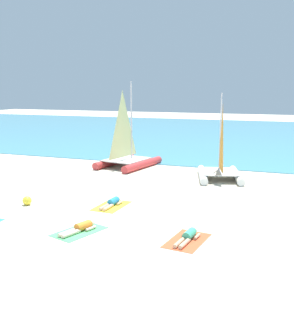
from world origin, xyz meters
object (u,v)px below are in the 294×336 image
Objects in this scene: towel_rightmost at (187,241)px; beach_ball at (27,201)px; towel_center_right at (79,232)px; sunbather_center_right at (80,228)px; sunbather_center_left at (112,203)px; sailboat_white at (220,167)px; towel_center_left at (111,206)px; sailboat_red at (127,154)px; sunbather_rightmost at (188,236)px.

beach_ball is (-7.59, 1.55, 0.19)m from towel_rightmost.
towel_center_right is 0.14m from sunbather_center_right.
sunbather_center_left is at bearing 95.45° from towel_center_right.
sailboat_white is 7.64m from sunbather_center_left.
towel_center_right is 1.00× the size of towel_rightmost.
sailboat_white reaches higher than towel_center_left.
beach_ball is at bearing -159.06° from sunbather_center_left.
sunbather_center_left is 0.82× the size of towel_rightmost.
towel_center_left is 1.23× the size of sunbather_center_right.
towel_rightmost is at bearing 7.94° from towel_center_right.
towel_center_right and towel_rightmost have the same top height.
sailboat_red is at bearing 86.51° from beach_ball.
sailboat_white is at bearing 64.11° from towel_center_left.
sunbather_center_left is at bearing 145.95° from towel_rightmost.
towel_center_left is 1.22× the size of sunbather_center_left.
beach_ball reaches higher than towel_center_right.
beach_ball is (-3.82, 2.02, 0.06)m from sunbather_center_right.
sunbather_center_left is 3.26m from sunbather_center_right.
towel_center_right is (3.22, -11.55, -0.80)m from sailboat_red.
sunbather_center_left is (2.91, -8.25, -0.68)m from sailboat_red.
towel_center_right is at bearing -84.41° from towel_center_left.
beach_ball is (-7.60, 1.49, 0.06)m from sunbather_rightmost.
towel_center_right is 4.87× the size of beach_ball.
sunbather_rightmost is 7.74m from beach_ball.
sailboat_white reaches higher than sunbather_rightmost.
sailboat_red is 8.85m from towel_center_left.
sailboat_white is 2.49× the size of towel_center_right.
sunbather_center_right is at bearing -165.74° from sunbather_rightmost.
towel_rightmost is (7.01, -11.03, -0.80)m from sailboat_red.
sunbather_rightmost is (0.01, 0.07, 0.13)m from towel_rightmost.
sailboat_red is 9.51m from beach_ball.
sunbather_center_right and sunbather_rightmost have the same top height.
towel_center_left is 4.87× the size of beach_ball.
sunbather_center_left is at bearing 152.89° from sunbather_rightmost.
beach_ball is at bearing 151.27° from towel_center_right.
sunbather_rightmost is at bearing -31.74° from sunbather_center_left.
sunbather_center_left is 3.69m from beach_ball.
sailboat_red reaches higher than towel_center_right.
towel_center_left and towel_center_right have the same top height.
sunbather_center_left is (0.00, 0.07, 0.13)m from towel_center_left.
towel_rightmost is 4.87× the size of beach_ball.
sailboat_red is 13.09m from towel_rightmost.
sailboat_white is 10.62m from towel_center_right.
sunbather_center_left is 4.96m from towel_rightmost.
sailboat_red is 12.02m from towel_center_right.
sailboat_white is 2.49× the size of towel_center_left.
sailboat_white is at bearing 49.71° from beach_ball.
sailboat_red reaches higher than sunbather_center_left.
beach_ball is (-0.58, -9.47, -0.62)m from sailboat_red.
towel_center_left is 3.25m from towel_center_right.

